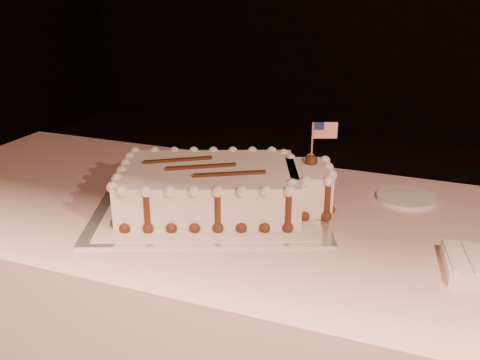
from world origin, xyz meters
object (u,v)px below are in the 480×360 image
(banquet_table, at_px, (326,357))
(sheet_cake, at_px, (222,187))
(cake_board, at_px, (210,208))
(side_plate, at_px, (406,198))

(banquet_table, height_order, sheet_cake, sheet_cake)
(banquet_table, distance_m, cake_board, 0.49)
(side_plate, bearing_deg, cake_board, -152.06)
(banquet_table, bearing_deg, sheet_cake, -178.88)
(cake_board, xyz_separation_m, sheet_cake, (0.03, 0.01, 0.06))
(sheet_cake, xyz_separation_m, side_plate, (0.42, 0.23, -0.05))
(banquet_table, xyz_separation_m, side_plate, (0.14, 0.22, 0.38))
(sheet_cake, relative_size, side_plate, 3.66)
(cake_board, bearing_deg, side_plate, 6.33)
(side_plate, bearing_deg, banquet_table, -122.20)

